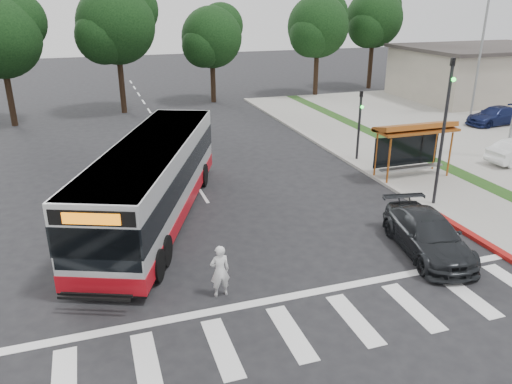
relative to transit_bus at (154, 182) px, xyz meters
name	(u,v)px	position (x,y,z in m)	size (l,w,h in m)	color
ground	(240,252)	(2.48, -4.02, -1.66)	(140.00, 140.00, 0.00)	black
sidewalk_east	(382,160)	(13.48, 3.98, -1.60)	(4.00, 40.00, 0.12)	gray
curb_east	(351,163)	(11.48, 3.98, -1.58)	(0.30, 40.00, 0.15)	#9E9991
curb_east_red	(477,239)	(11.48, -6.02, -1.58)	(0.32, 6.00, 0.15)	maroon
commercial_building	(482,74)	(32.48, 17.98, 0.54)	(14.00, 10.00, 4.40)	#ACA190
building_roof_cap	(486,48)	(32.48, 17.98, 2.89)	(14.60, 10.60, 0.30)	#383330
crosswalk_ladder	(291,333)	(2.48, -9.02, -1.65)	(18.00, 2.60, 0.01)	silver
bus_shelter	(414,133)	(13.28, 1.08, 0.69)	(4.20, 1.60, 2.86)	#9E501A
traffic_signal_ne_tall	(445,121)	(12.08, -2.53, 2.22)	(0.18, 0.37, 6.50)	black
traffic_signal_ne_short	(360,118)	(12.08, 4.47, 0.82)	(0.18, 0.37, 4.00)	black
lot_light_mid	(483,38)	(26.48, 11.98, 4.25)	(1.90, 0.35, 9.01)	gray
tree_ne_a	(318,25)	(18.56, 24.04, 4.73)	(6.16, 5.74, 9.30)	black
tree_ne_b	(374,18)	(25.56, 26.04, 5.26)	(6.16, 5.74, 10.02)	black
tree_north_a	(117,23)	(0.56, 22.05, 5.26)	(6.60, 6.15, 10.17)	black
tree_north_b	(212,36)	(8.55, 24.04, 4.00)	(5.72, 5.33, 8.43)	black
tree_north_c	(1,36)	(-7.44, 20.04, 4.63)	(6.16, 5.74, 9.30)	black
transit_bus	(154,182)	(0.00, 0.00, 0.00)	(2.78, 12.83, 3.31)	silver
pedestrian	(220,271)	(1.10, -6.52, -0.79)	(0.63, 0.41, 1.73)	silver
dark_sedan	(428,235)	(9.01, -6.16, -0.94)	(2.00, 4.92, 1.43)	black
parked_car_3	(495,116)	(25.75, 8.71, -0.91)	(1.82, 4.49, 1.30)	#141D48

